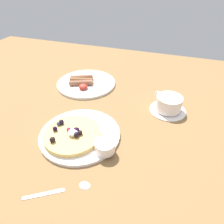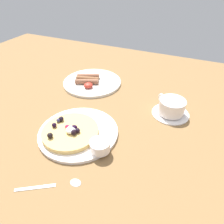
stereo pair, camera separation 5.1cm
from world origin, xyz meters
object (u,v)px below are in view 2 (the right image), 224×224
object	(u,v)px
pancake_plate	(79,132)
breakfast_plate	(92,82)
syrup_ramekin	(100,146)
teaspoon	(60,184)
coffee_saucer	(170,113)
coffee_cup	(172,106)

from	to	relation	value
pancake_plate	breakfast_plate	xyz separation A→B (cm)	(-11.81, 30.45, 0.01)
syrup_ramekin	teaspoon	distance (cm)	14.06
teaspoon	pancake_plate	bearing A→B (deg)	108.00
coffee_saucer	teaspoon	world-z (taller)	coffee_saucer
pancake_plate	breakfast_plate	size ratio (longest dim) A/B	0.98
breakfast_plate	teaspoon	distance (cm)	51.05
breakfast_plate	coffee_saucer	bearing A→B (deg)	-13.16
breakfast_plate	coffee_cup	distance (cm)	37.09
pancake_plate	coffee_cup	world-z (taller)	coffee_cup
pancake_plate	coffee_saucer	bearing A→B (deg)	42.14
breakfast_plate	coffee_saucer	xyz separation A→B (cm)	(36.13, -8.45, -0.15)
coffee_saucer	syrup_ramekin	bearing A→B (deg)	-118.93
pancake_plate	breakfast_plate	bearing A→B (deg)	111.20
syrup_ramekin	coffee_cup	size ratio (longest dim) A/B	0.54
coffee_cup	teaspoon	bearing A→B (deg)	-115.08
coffee_cup	syrup_ramekin	bearing A→B (deg)	-118.69
pancake_plate	coffee_saucer	distance (cm)	32.79
syrup_ramekin	breakfast_plate	world-z (taller)	syrup_ramekin
pancake_plate	breakfast_plate	world-z (taller)	same
pancake_plate	syrup_ramekin	xyz separation A→B (cm)	(9.80, -4.27, 2.09)
syrup_ramekin	coffee_saucer	bearing A→B (deg)	61.07
pancake_plate	breakfast_plate	distance (cm)	32.66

